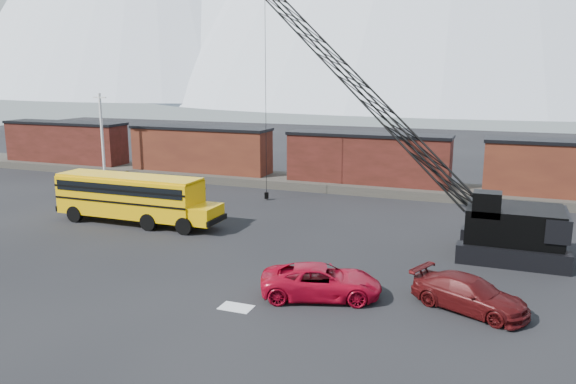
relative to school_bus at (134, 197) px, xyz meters
name	(u,v)px	position (x,y,z in m)	size (l,w,h in m)	color
ground	(263,275)	(11.82, -5.92, -1.79)	(160.00, 160.00, 0.00)	black
gravel_berm	(367,186)	(11.82, 16.08, -1.44)	(120.00, 5.00, 0.70)	#4B473D
boxcar_west_far	(66,142)	(-20.18, 16.08, 0.97)	(13.70, 3.10, 4.17)	#501B16
boxcar_west_near	(201,149)	(-4.18, 16.08, 0.97)	(13.70, 3.10, 4.17)	#421B13
boxcar_mid	(368,158)	(11.82, 16.08, 0.97)	(13.70, 3.10, 4.17)	#501B16
utility_pole	(102,135)	(-12.18, 12.08, 2.36)	(1.40, 0.24, 8.00)	silver
snow_patch	(236,307)	(12.32, -9.92, -1.78)	(1.40, 0.90, 0.02)	silver
school_bus	(134,197)	(0.00, 0.00, 0.00)	(11.65, 2.65, 3.19)	#E7A904
red_pickup	(321,281)	(15.32, -7.53, -1.06)	(2.44, 5.29, 1.47)	#AB0821
maroon_suv	(470,294)	(21.51, -6.63, -1.08)	(1.99, 4.90, 1.42)	#470C0E
crawler_crane	(357,85)	(13.39, 5.54, 7.21)	(21.13, 10.86, 16.25)	black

